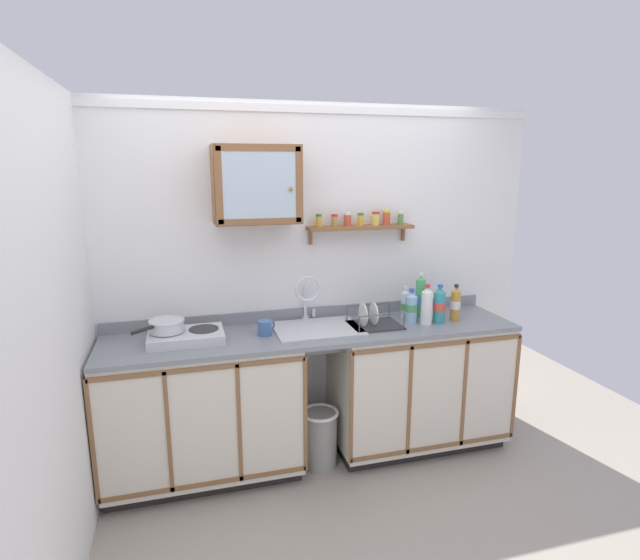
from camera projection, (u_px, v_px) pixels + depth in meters
The scene contains 21 objects.
floor at pixel (335, 497), 3.11m from camera, with size 5.77×5.77×0.00m, color #9E9384.
back_wall at pixel (304, 280), 3.55m from camera, with size 3.37×0.07×2.41m.
side_wall_left at pixel (52, 347), 2.26m from camera, with size 0.05×3.53×2.41m, color white.
lower_cabinet_run at pixel (202, 412), 3.23m from camera, with size 1.24×0.58×0.91m.
lower_cabinet_run_right at pixel (417, 385), 3.63m from camera, with size 1.23×0.58×0.91m.
countertop at pixel (316, 333), 3.33m from camera, with size 2.73×0.60×0.03m, color gray.
backsplash at pixel (306, 313), 3.57m from camera, with size 2.73×0.02×0.08m, color gray.
sink at pixel (316, 330), 3.37m from camera, with size 0.57×0.48×0.44m.
hot_plate_stove at pixel (186, 336), 3.11m from camera, with size 0.46×0.31×0.07m.
saucepan at pixel (166, 325), 3.08m from camera, with size 0.30×0.28×0.08m.
bottle_opaque_white_0 at pixel (427, 307), 3.43m from camera, with size 0.08×0.08×0.28m.
bottle_juice_amber_1 at pixel (455, 304), 3.52m from camera, with size 0.07×0.07×0.26m.
bottle_detergent_teal_2 at pixel (439, 305), 3.46m from camera, with size 0.08×0.08×0.27m.
bottle_water_clear_3 at pixel (405, 304), 3.58m from camera, with size 0.06×0.06×0.23m.
bottle_soda_green_4 at pixel (420, 297), 3.59m from camera, with size 0.07×0.07×0.32m.
bottle_water_blue_5 at pixel (411, 307), 3.47m from camera, with size 0.08×0.08×0.24m.
dish_rack at pixel (373, 322), 3.41m from camera, with size 0.34×0.27×0.17m.
mug at pixel (265, 328), 3.22m from camera, with size 0.12×0.10×0.10m.
wall_cabinet at pixel (256, 185), 3.17m from camera, with size 0.54×0.30×0.49m.
spice_shelf at pixel (362, 225), 3.49m from camera, with size 0.75×0.14×0.23m.
trash_bin at pixel (320, 437), 3.40m from camera, with size 0.25×0.25×0.40m.
Camera 1 is at (-0.82, -2.62, 1.99)m, focal length 28.32 mm.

